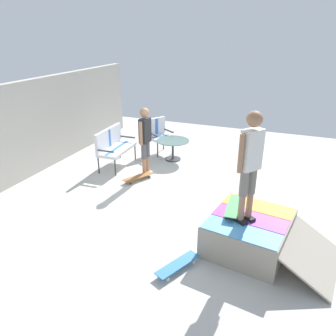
{
  "coord_description": "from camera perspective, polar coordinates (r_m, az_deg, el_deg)",
  "views": [
    {
      "loc": [
        -5.87,
        -2.06,
        3.42
      ],
      "look_at": [
        0.06,
        0.32,
        0.7
      ],
      "focal_mm": 35.26,
      "sensor_mm": 36.0,
      "label": 1
    }
  ],
  "objects": [
    {
      "name": "person_skater",
      "position": [
        5.02,
        14.04,
        1.45
      ],
      "size": [
        0.4,
        0.36,
        1.77
      ],
      "color": "black",
      "rests_on": "skate_ramp"
    },
    {
      "name": "skateboard_by_bench",
      "position": [
        8.03,
        -5.19,
        -1.56
      ],
      "size": [
        0.8,
        0.54,
        0.1
      ],
      "color": "brown",
      "rests_on": "ground_plane"
    },
    {
      "name": "person_watching",
      "position": [
        8.04,
        -3.97,
        5.43
      ],
      "size": [
        0.48,
        0.26,
        1.7
      ],
      "color": "silver",
      "rests_on": "ground_plane"
    },
    {
      "name": "patio_table",
      "position": [
        9.16,
        0.85,
        3.84
      ],
      "size": [
        0.9,
        0.9,
        0.57
      ],
      "color": "#38383D",
      "rests_on": "ground_plane"
    },
    {
      "name": "back_wall_cinderblock",
      "position": [
        8.73,
        -23.32,
        6.08
      ],
      "size": [
        9.0,
        0.2,
        2.3
      ],
      "color": "#ADA89E",
      "rests_on": "ground_plane"
    },
    {
      "name": "patio_chair_near_house",
      "position": [
        9.67,
        -1.69,
        6.18
      ],
      "size": [
        0.82,
        0.79,
        1.02
      ],
      "color": "#38383D",
      "rests_on": "ground_plane"
    },
    {
      "name": "patio_bench",
      "position": [
        8.79,
        -9.48,
        4.13
      ],
      "size": [
        1.27,
        0.6,
        1.02
      ],
      "color": "#38383D",
      "rests_on": "ground_plane"
    },
    {
      "name": "skate_ramp",
      "position": [
        5.72,
        14.08,
        -10.88
      ],
      "size": [
        1.64,
        2.17,
        0.58
      ],
      "color": "gray",
      "rests_on": "ground_plane"
    },
    {
      "name": "skateboard_spare",
      "position": [
        5.25,
        1.67,
        -16.36
      ],
      "size": [
        0.81,
        0.52,
        0.1
      ],
      "color": "#3372B2",
      "rests_on": "ground_plane"
    },
    {
      "name": "skateboard_on_ramp",
      "position": [
        5.66,
        11.23,
        -6.5
      ],
      "size": [
        0.81,
        0.25,
        0.1
      ],
      "color": "#3F8C4C",
      "rests_on": "skate_ramp"
    },
    {
      "name": "ground_plane",
      "position": [
        7.12,
        2.23,
        -6.13
      ],
      "size": [
        12.0,
        12.0,
        0.1
      ],
      "primitive_type": "cube",
      "color": "beige"
    }
  ]
}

